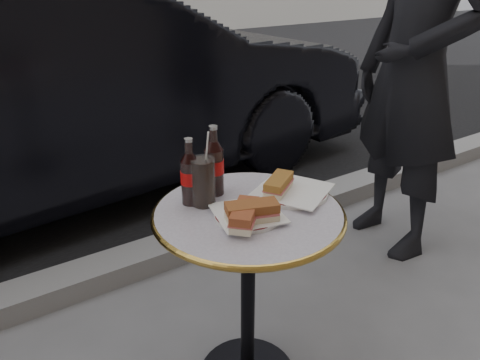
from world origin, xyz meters
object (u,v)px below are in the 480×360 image
cola_bottle_right (214,160)px  pedestrian (415,73)px  cola_bottle_left (190,171)px  cola_glass (203,182)px  parked_car (69,89)px  plate_right (292,192)px  plate_left (248,215)px  bistro_table (248,302)px

cola_bottle_right → pedestrian: 1.30m
cola_bottle_left → pedestrian: size_ratio=0.12×
cola_glass → pedestrian: pedestrian is taller
parked_car → cola_glass: bearing=172.3°
plate_right → cola_glass: size_ratio=1.48×
plate_left → cola_bottle_right: (0.00, 0.20, 0.12)m
plate_right → plate_left: bearing=-167.5°
plate_left → plate_right: (0.22, 0.05, 0.00)m
cola_bottle_left → parked_car: bearing=86.4°
plate_right → parked_car: (-0.20, 2.04, -0.03)m
bistro_table → cola_bottle_right: cola_bottle_right is taller
bistro_table → plate_right: bearing=4.1°
plate_right → cola_bottle_right: 0.29m
bistro_table → parked_car: (-0.01, 2.05, 0.34)m
plate_left → cola_bottle_right: bearing=90.0°
cola_bottle_right → pedestrian: bearing=9.2°
plate_right → cola_bottle_left: size_ratio=1.07×
bistro_table → pedestrian: bearing=16.6°
bistro_table → plate_left: 0.37m
bistro_table → cola_bottle_left: (-0.13, 0.15, 0.48)m
bistro_table → cola_bottle_left: 0.52m
cola_glass → pedestrian: bearing=10.8°
plate_right → cola_bottle_right: cola_bottle_right is taller
plate_right → cola_bottle_left: bearing=157.3°
plate_left → pedestrian: bearing=17.7°
cola_bottle_left → parked_car: size_ratio=0.05×
cola_bottle_left → cola_glass: size_ratio=1.39×
cola_bottle_left → parked_car: 1.91m
cola_bottle_right → cola_glass: (-0.07, -0.05, -0.04)m
bistro_table → cola_glass: bearing=130.3°
bistro_table → cola_bottle_left: bearing=130.9°
pedestrian → cola_bottle_left: bearing=-72.8°
parked_car → plate_right: bearing=-179.4°
plate_left → parked_car: size_ratio=0.05×
bistro_table → cola_bottle_left: cola_bottle_left is taller
bistro_table → plate_right: 0.42m
bistro_table → cola_glass: size_ratio=4.51×
plate_left → plate_right: 0.22m
plate_right → parked_car: bearing=95.6°
plate_right → cola_bottle_right: size_ratio=0.99×
bistro_table → plate_left: plate_left is taller
bistro_table → parked_car: size_ratio=0.17×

